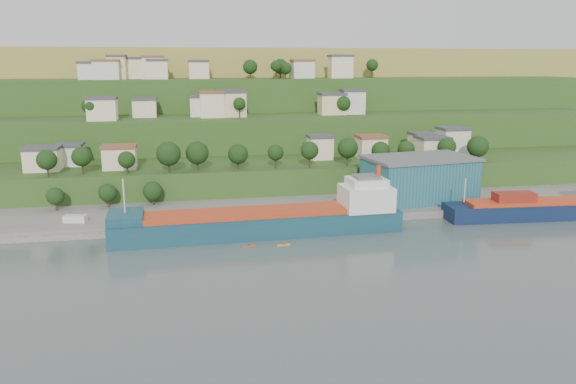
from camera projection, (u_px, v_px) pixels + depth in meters
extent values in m
plane|color=#455450|center=(302.00, 244.00, 131.41)|extent=(500.00, 500.00, 0.00)
cube|color=slate|center=(349.00, 210.00, 161.83)|extent=(220.00, 26.00, 4.00)
cube|color=slate|center=(72.00, 230.00, 142.53)|extent=(40.00, 18.00, 2.40)
cube|color=#284719|center=(266.00, 192.00, 185.03)|extent=(260.00, 32.00, 20.00)
cube|color=#284719|center=(255.00, 174.00, 213.75)|extent=(280.00, 32.00, 44.00)
cube|color=#284719|center=(246.00, 161.00, 242.48)|extent=(300.00, 32.00, 70.00)
cube|color=olive|center=(231.00, 139.00, 313.34)|extent=(360.00, 120.00, 96.00)
cube|color=beige|center=(43.00, 160.00, 167.37)|extent=(9.90, 8.12, 6.33)
cube|color=#3F3F44|center=(42.00, 148.00, 166.56)|extent=(10.50, 8.72, 0.90)
cube|color=silver|center=(70.00, 156.00, 175.86)|extent=(7.64, 7.83, 6.02)
cube|color=#3F3F44|center=(69.00, 145.00, 175.08)|extent=(8.24, 8.43, 0.90)
cube|color=beige|center=(120.00, 158.00, 169.90)|extent=(9.68, 7.04, 6.38)
cube|color=brown|center=(119.00, 146.00, 169.08)|extent=(10.28, 7.64, 0.90)
cube|color=beige|center=(320.00, 148.00, 187.35)|extent=(7.73, 7.10, 7.19)
cube|color=#3F3F44|center=(320.00, 136.00, 186.44)|extent=(8.33, 7.70, 0.90)
cube|color=beige|center=(371.00, 148.00, 189.79)|extent=(8.99, 8.16, 6.80)
cube|color=brown|center=(371.00, 136.00, 188.93)|extent=(9.59, 8.76, 0.90)
cube|color=beige|center=(421.00, 145.00, 193.96)|extent=(7.07, 8.03, 7.19)
cube|color=#3F3F44|center=(422.00, 134.00, 193.05)|extent=(7.67, 8.63, 0.90)
cube|color=beige|center=(432.00, 149.00, 186.90)|extent=(9.61, 8.12, 6.77)
cube|color=#3F3F44|center=(433.00, 138.00, 186.04)|extent=(10.21, 8.72, 0.90)
cube|color=silver|center=(452.00, 143.00, 194.23)|extent=(9.12, 8.36, 8.94)
cube|color=#3F3F44|center=(453.00, 128.00, 193.12)|extent=(9.72, 8.96, 0.90)
cube|color=beige|center=(102.00, 110.00, 193.60)|extent=(9.75, 7.44, 7.19)
cube|color=#3F3F44|center=(101.00, 98.00, 192.69)|extent=(10.35, 8.04, 0.90)
cube|color=beige|center=(145.00, 109.00, 206.06)|extent=(8.33, 8.07, 6.10)
cube|color=#3F3F44|center=(144.00, 99.00, 205.27)|extent=(8.93, 8.67, 0.90)
cube|color=silver|center=(201.00, 107.00, 208.30)|extent=(7.75, 7.74, 6.89)
cube|color=#3F3F44|center=(200.00, 96.00, 207.43)|extent=(8.35, 8.34, 0.90)
cube|color=beige|center=(212.00, 105.00, 204.13)|extent=(8.63, 7.29, 8.64)
cube|color=brown|center=(211.00, 92.00, 203.06)|extent=(9.23, 7.89, 0.90)
cube|color=silver|center=(228.00, 104.00, 207.17)|extent=(8.54, 7.31, 8.94)
cube|color=#3F3F44|center=(228.00, 91.00, 206.06)|extent=(9.14, 7.91, 0.90)
cube|color=beige|center=(233.00, 105.00, 206.85)|extent=(9.31, 7.92, 8.73)
cube|color=#3F3F44|center=(233.00, 91.00, 205.77)|extent=(9.91, 8.52, 0.90)
cube|color=beige|center=(332.00, 105.00, 215.58)|extent=(9.54, 7.68, 7.37)
cube|color=#3F3F44|center=(332.00, 94.00, 214.66)|extent=(10.14, 8.28, 0.90)
cube|color=silver|center=(352.00, 103.00, 217.96)|extent=(8.49, 7.31, 8.61)
cube|color=#3F3F44|center=(353.00, 90.00, 216.89)|extent=(9.09, 7.91, 0.90)
cube|color=silver|center=(90.00, 72.00, 220.79)|extent=(8.39, 7.45, 6.15)
cube|color=#3F3F44|center=(89.00, 62.00, 220.00)|extent=(8.99, 8.05, 0.90)
cube|color=silver|center=(107.00, 71.00, 220.01)|extent=(9.83, 8.52, 6.94)
cube|color=brown|center=(106.00, 60.00, 219.13)|extent=(10.43, 9.12, 0.90)
cube|color=beige|center=(117.00, 68.00, 224.73)|extent=(7.07, 7.92, 8.67)
cube|color=#3F3F44|center=(116.00, 56.00, 223.65)|extent=(7.67, 8.52, 0.90)
cube|color=beige|center=(137.00, 69.00, 230.67)|extent=(8.90, 7.82, 7.87)
cube|color=#3F3F44|center=(136.00, 58.00, 229.69)|extent=(9.50, 8.42, 0.90)
cube|color=silver|center=(153.00, 68.00, 227.34)|extent=(8.33, 7.33, 8.45)
cube|color=brown|center=(153.00, 57.00, 226.29)|extent=(8.93, 7.93, 0.90)
cube|color=beige|center=(158.00, 70.00, 226.99)|extent=(8.04, 7.28, 7.08)
cube|color=#3F3F44|center=(157.00, 60.00, 226.10)|extent=(8.64, 7.88, 0.90)
cube|color=beige|center=(199.00, 70.00, 233.46)|extent=(8.11, 8.62, 6.73)
cube|color=#3F3F44|center=(199.00, 61.00, 232.61)|extent=(8.71, 9.22, 0.90)
cube|color=silver|center=(302.00, 70.00, 239.42)|extent=(8.97, 8.33, 7.00)
cube|color=brown|center=(302.00, 60.00, 238.53)|extent=(9.57, 8.93, 0.90)
cube|color=beige|center=(340.00, 68.00, 241.26)|extent=(9.50, 7.10, 8.97)
cube|color=#3F3F44|center=(341.00, 56.00, 240.15)|extent=(10.10, 7.70, 0.90)
cylinder|color=#382619|center=(48.00, 171.00, 158.23)|extent=(0.50, 0.50, 3.26)
sphere|color=black|center=(47.00, 160.00, 157.51)|extent=(5.68, 5.68, 5.68)
cylinder|color=#382619|center=(83.00, 168.00, 162.01)|extent=(0.50, 0.50, 3.52)
sphere|color=black|center=(82.00, 157.00, 161.27)|extent=(5.72, 5.72, 5.72)
cylinder|color=#382619|center=(127.00, 169.00, 162.94)|extent=(0.50, 0.50, 2.72)
sphere|color=black|center=(127.00, 160.00, 162.33)|extent=(4.96, 4.96, 4.96)
cylinder|color=#382619|center=(169.00, 167.00, 164.04)|extent=(0.50, 0.50, 3.67)
sphere|color=black|center=(168.00, 154.00, 163.19)|extent=(7.09, 7.09, 7.09)
cylinder|color=#382619|center=(198.00, 165.00, 167.41)|extent=(0.50, 0.50, 3.47)
sphere|color=black|center=(197.00, 153.00, 166.60)|extent=(6.84, 6.84, 6.84)
cylinder|color=#382619|center=(238.00, 164.00, 169.85)|extent=(0.50, 0.50, 2.90)
sphere|color=black|center=(238.00, 154.00, 169.15)|extent=(6.09, 6.09, 6.09)
cylinder|color=#382619|center=(276.00, 162.00, 171.22)|extent=(0.50, 0.50, 3.48)
sphere|color=black|center=(276.00, 153.00, 170.53)|extent=(4.89, 4.89, 4.89)
cylinder|color=#382619|center=(310.00, 162.00, 171.28)|extent=(0.50, 0.50, 3.95)
sphere|color=black|center=(310.00, 150.00, 170.49)|extent=(5.48, 5.48, 5.48)
cylinder|color=#382619|center=(347.00, 160.00, 175.26)|extent=(0.50, 0.50, 3.83)
sphere|color=black|center=(348.00, 148.00, 174.43)|extent=(6.41, 6.41, 6.41)
cylinder|color=#382619|center=(380.00, 161.00, 175.57)|extent=(0.50, 0.50, 3.05)
sphere|color=black|center=(381.00, 151.00, 174.87)|extent=(5.81, 5.81, 5.81)
cylinder|color=#382619|center=(406.00, 159.00, 179.09)|extent=(0.50, 0.50, 3.10)
sphere|color=black|center=(406.00, 149.00, 178.40)|extent=(5.45, 5.45, 5.45)
cylinder|color=#382619|center=(446.00, 157.00, 181.94)|extent=(0.50, 0.50, 3.46)
sphere|color=black|center=(447.00, 146.00, 181.20)|extent=(5.83, 5.83, 5.83)
cylinder|color=#382619|center=(477.00, 157.00, 182.42)|extent=(0.50, 0.50, 3.12)
sphere|color=black|center=(478.00, 146.00, 181.65)|extent=(6.90, 6.90, 6.90)
cylinder|color=#382619|center=(343.00, 111.00, 213.52)|extent=(0.50, 0.50, 2.87)
sphere|color=black|center=(343.00, 103.00, 212.84)|extent=(5.66, 5.66, 5.66)
cylinder|color=#382619|center=(240.00, 112.00, 202.68)|extent=(0.50, 0.50, 3.86)
sphere|color=black|center=(239.00, 104.00, 201.97)|extent=(4.53, 4.53, 4.53)
cylinder|color=#382619|center=(92.00, 116.00, 192.33)|extent=(0.50, 0.50, 3.48)
sphere|color=black|center=(91.00, 106.00, 191.56)|extent=(6.10, 6.10, 6.10)
cylinder|color=#382619|center=(250.00, 75.00, 235.44)|extent=(0.50, 0.50, 3.12)
sphere|color=black|center=(250.00, 67.00, 234.71)|extent=(6.10, 6.10, 6.10)
cylinder|color=#382619|center=(276.00, 74.00, 228.74)|extent=(0.50, 0.50, 3.98)
sphere|color=black|center=(276.00, 66.00, 228.01)|extent=(4.47, 4.47, 4.47)
cylinder|color=#382619|center=(372.00, 73.00, 250.19)|extent=(0.50, 0.50, 4.05)
sphere|color=black|center=(372.00, 65.00, 249.41)|extent=(5.26, 5.26, 5.26)
cylinder|color=#382619|center=(280.00, 74.00, 239.59)|extent=(0.50, 0.50, 3.25)
sphere|color=black|center=(280.00, 66.00, 238.83)|extent=(6.32, 6.32, 6.32)
cylinder|color=#382619|center=(285.00, 75.00, 232.99)|extent=(0.50, 0.50, 2.84)
sphere|color=black|center=(285.00, 68.00, 232.35)|extent=(5.14, 5.14, 5.14)
cube|color=#14364B|center=(259.00, 229.00, 138.40)|extent=(71.56, 13.49, 7.12)
cube|color=#BA3918|center=(250.00, 213.00, 137.09)|extent=(53.19, 10.87, 1.22)
cube|color=#14364B|center=(125.00, 217.00, 131.67)|extent=(8.50, 11.45, 2.04)
cube|color=silver|center=(366.00, 198.00, 141.88)|extent=(12.53, 10.57, 6.11)
cube|color=silver|center=(366.00, 182.00, 140.97)|extent=(9.42, 8.43, 2.04)
cube|color=#595B5E|center=(367.00, 177.00, 140.67)|extent=(6.30, 6.30, 0.61)
cylinder|color=#BA3918|center=(378.00, 172.00, 140.95)|extent=(1.26, 1.26, 3.05)
cylinder|color=silver|center=(124.00, 196.00, 130.52)|extent=(0.38, 0.38, 8.14)
cube|color=silver|center=(139.00, 225.00, 132.72)|extent=(14.61, 11.95, 0.25)
cube|color=#0B1E33|center=(543.00, 213.00, 153.74)|extent=(55.03, 12.43, 6.00)
cube|color=#BA3918|center=(538.00, 201.00, 152.63)|extent=(40.41, 9.90, 0.91)
cylinder|color=silver|center=(465.00, 190.00, 147.79)|extent=(0.31, 0.31, 6.37)
cube|color=maroon|center=(514.00, 197.00, 150.95)|extent=(11.17, 5.21, 2.37)
cube|color=#205260|center=(419.00, 179.00, 164.71)|extent=(32.18, 21.93, 12.00)
cube|color=#595B5E|center=(420.00, 158.00, 163.27)|extent=(33.31, 23.06, 0.80)
cube|color=silver|center=(75.00, 220.00, 142.04)|extent=(5.94, 3.51, 2.59)
cube|color=silver|center=(96.00, 226.00, 140.23)|extent=(4.12, 2.36, 0.78)
cube|color=#D24612|center=(249.00, 246.00, 129.77)|extent=(3.13, 1.22, 0.23)
sphere|color=#3F3F44|center=(249.00, 244.00, 129.68)|extent=(0.54, 0.54, 0.54)
cube|color=gold|center=(284.00, 245.00, 130.39)|extent=(3.25, 1.05, 0.24)
sphere|color=#3F3F44|center=(284.00, 243.00, 130.30)|extent=(0.56, 0.56, 0.56)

